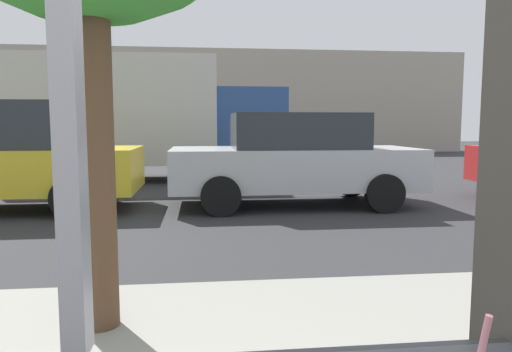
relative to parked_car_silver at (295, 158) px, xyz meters
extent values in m
plane|color=#2D2D30|center=(-1.91, 0.59, -0.84)|extent=(60.00, 60.00, 0.00)
cube|color=#9E9EA3|center=(-1.91, -7.33, 0.83)|extent=(0.05, 0.08, 1.42)
cube|color=#A89E8E|center=(-1.91, 16.35, 1.75)|extent=(28.00, 1.20, 5.18)
cylinder|color=black|center=(-3.62, 0.89, -0.52)|extent=(0.64, 0.18, 0.64)
cylinder|color=black|center=(-3.62, -0.89, -0.52)|extent=(0.64, 0.18, 0.64)
cube|color=#BCBCC1|center=(-0.01, 0.00, -0.17)|extent=(4.32, 1.82, 0.70)
cube|color=#282D33|center=(0.03, 0.00, 0.49)|extent=(2.25, 1.60, 0.61)
cylinder|color=black|center=(1.33, 0.91, -0.52)|extent=(0.64, 0.18, 0.64)
cylinder|color=black|center=(1.33, -0.91, -0.52)|extent=(0.64, 0.18, 0.64)
cylinder|color=black|center=(-1.35, 0.91, -0.52)|extent=(0.64, 0.18, 0.64)
cylinder|color=black|center=(-1.35, -0.91, -0.52)|extent=(0.64, 0.18, 0.64)
cylinder|color=black|center=(4.56, 0.90, -0.52)|extent=(0.64, 0.18, 0.64)
cube|color=beige|center=(-3.97, 4.29, 0.94)|extent=(5.41, 2.20, 2.66)
cube|color=navy|center=(-0.46, 4.29, 0.56)|extent=(1.90, 2.10, 1.90)
cylinder|color=black|center=(-0.46, 5.34, -0.39)|extent=(0.90, 0.24, 0.90)
cylinder|color=black|center=(-0.46, 3.24, -0.39)|extent=(0.90, 0.24, 0.90)
cylinder|color=black|center=(-4.99, 5.39, -0.39)|extent=(0.90, 0.24, 0.90)
cylinder|color=black|center=(-4.99, 3.19, -0.39)|extent=(0.90, 0.24, 0.90)
cylinder|color=brown|center=(-2.33, -5.21, 0.56)|extent=(0.25, 0.25, 2.56)
camera|label=1|loc=(-1.65, -8.35, 0.60)|focal=33.60mm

